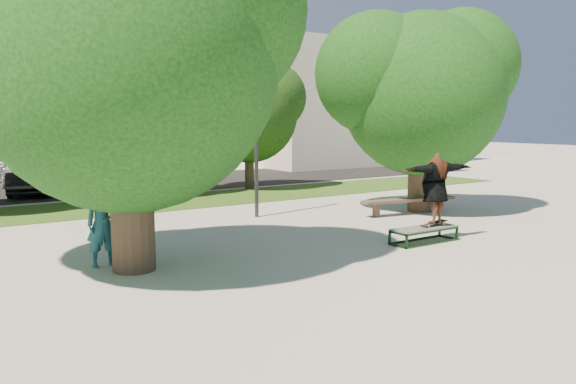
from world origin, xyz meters
TOP-DOWN VIEW (x-y plane):
  - ground at (0.00, 0.00)m, footprint 120.00×120.00m
  - grass_strip at (1.00, 9.50)m, footprint 30.00×4.00m
  - asphalt_strip at (0.00, 16.00)m, footprint 40.00×8.00m
  - tree_left at (-4.29, 1.09)m, footprint 6.96×5.95m
  - tree_right at (5.92, 3.08)m, footprint 6.24×5.33m
  - bg_tree_mid at (-1.08, 12.08)m, footprint 5.76×4.92m
  - bg_tree_right at (4.43, 11.57)m, footprint 5.04×4.31m
  - lamppost at (1.00, 5.00)m, footprint 0.25×0.15m
  - office_building at (-2.00, 31.98)m, footprint 30.00×14.12m
  - side_building at (18.00, 22.00)m, footprint 15.00×10.00m
  - grind_box at (2.50, -0.43)m, footprint 1.80×0.60m
  - skater_rig at (2.84, -0.43)m, footprint 2.17×0.81m
  - bystander at (-4.61, 1.64)m, footprint 0.65×0.44m
  - bench at (5.24, 2.72)m, footprint 3.35×0.97m
  - car_silver_a at (-3.50, 16.50)m, footprint 2.55×4.53m
  - car_dark at (-3.75, 15.07)m, footprint 2.42×4.93m
  - car_grey at (-1.03, 16.50)m, footprint 3.40×6.06m
  - car_silver_b at (0.50, 16.07)m, footprint 3.06×5.89m

SIDE VIEW (x-z plane):
  - ground at x=0.00m, z-range 0.00..0.00m
  - asphalt_strip at x=0.00m, z-range 0.00..0.01m
  - grass_strip at x=1.00m, z-range 0.00..0.02m
  - grind_box at x=2.50m, z-range 0.00..0.38m
  - bench at x=5.24m, z-range 0.17..0.68m
  - car_silver_a at x=-3.50m, z-range 0.00..1.45m
  - car_dark at x=-3.75m, z-range 0.00..1.56m
  - car_grey at x=-1.03m, z-range 0.00..1.60m
  - car_silver_b at x=0.50m, z-range 0.00..1.63m
  - bystander at x=-4.61m, z-range 0.00..1.77m
  - skater_rig at x=2.84m, z-range 0.41..2.21m
  - lamppost at x=1.00m, z-range 0.10..6.21m
  - bg_tree_right at x=4.43m, z-range 0.77..6.21m
  - side_building at x=18.00m, z-range 0.00..8.00m
  - bg_tree_mid at x=-1.08m, z-range 0.90..7.14m
  - tree_right at x=5.92m, z-range 0.84..7.35m
  - tree_left at x=-4.29m, z-range 0.86..7.98m
  - office_building at x=-2.00m, z-range 0.00..16.00m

